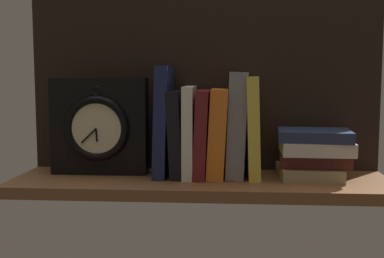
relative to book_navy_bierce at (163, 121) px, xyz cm
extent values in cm
cube|color=brown|center=(8.90, -3.32, -13.85)|extent=(84.66, 24.75, 2.50)
cube|color=black|center=(8.90, 8.45, 8.37)|extent=(84.66, 1.20, 41.94)
cube|color=#192147|center=(0.00, 0.00, 0.00)|extent=(3.64, 14.36, 25.27)
cube|color=black|center=(3.13, 0.00, -2.80)|extent=(3.80, 14.46, 19.70)
cube|color=silver|center=(6.05, 0.00, -2.30)|extent=(2.47, 15.64, 20.61)
cube|color=maroon|center=(8.92, 0.00, -2.71)|extent=(3.53, 15.70, 19.86)
cube|color=orange|center=(12.50, 0.00, -2.59)|extent=(4.82, 14.78, 20.19)
cube|color=gray|center=(16.76, 0.00, -0.69)|extent=(4.93, 12.39, 23.95)
cube|color=gold|center=(20.40, 0.00, -1.17)|extent=(3.39, 15.20, 22.93)
cube|color=black|center=(-15.15, 0.56, -1.35)|extent=(22.49, 4.82, 22.49)
torus|color=black|center=(-15.15, -2.25, -1.58)|extent=(15.09, 1.85, 15.09)
cylinder|color=beige|center=(-15.15, -2.25, -1.58)|extent=(12.18, 0.60, 12.18)
cube|color=black|center=(-15.07, -2.75, -3.07)|extent=(0.46, 0.30, 2.99)
cube|color=black|center=(-16.88, -2.75, -3.23)|extent=(3.66, 0.30, 3.50)
torus|color=black|center=(-15.15, -1.85, 6.96)|extent=(2.44, 0.44, 2.44)
cube|color=#9E8966|center=(33.22, -1.20, -11.25)|extent=(13.63, 13.65, 2.70)
cube|color=#471E19|center=(34.41, -1.11, -8.45)|extent=(16.15, 11.32, 2.91)
cube|color=beige|center=(34.66, -1.03, -5.52)|extent=(15.89, 13.80, 2.94)
cube|color=#232D4C|center=(34.18, -1.19, -2.84)|extent=(16.90, 14.17, 2.42)
camera|label=1|loc=(14.60, -111.15, 10.39)|focal=45.55mm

